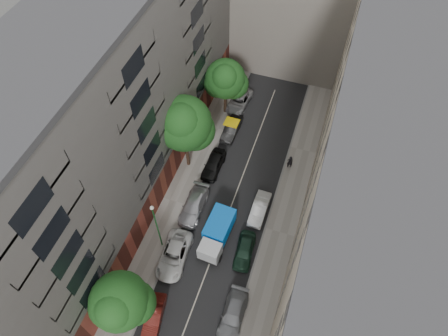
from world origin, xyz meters
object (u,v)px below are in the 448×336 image
at_px(tree_near, 120,303).
at_px(tarp_truck, 217,233).
at_px(tree_far, 226,81).
at_px(car_left_1, 154,315).
at_px(car_left_4, 214,164).
at_px(car_right_2, 245,250).
at_px(tree_mid, 184,126).
at_px(car_left_5, 232,129).
at_px(car_right_1, 233,315).
at_px(pedestrian, 290,162).
at_px(car_left_6, 239,101).
at_px(car_left_2, 174,255).
at_px(car_left_3, 194,206).
at_px(lamp_post, 156,223).
at_px(car_right_3, 259,209).

bearing_deg(tree_near, tarp_truck, 64.95).
bearing_deg(tree_far, car_left_1, -85.52).
distance_m(car_left_4, car_right_2, 10.60).
relative_size(car_left_1, tree_mid, 0.40).
distance_m(car_left_5, tree_far, 5.58).
distance_m(car_right_1, pedestrian, 17.39).
relative_size(car_left_6, tree_far, 0.64).
relative_size(car_left_2, tree_near, 0.76).
bearing_deg(car_left_6, tree_far, -117.97).
distance_m(car_left_1, car_right_1, 6.77).
xyz_separation_m(car_left_3, tree_mid, (-2.56, 5.08, 5.83)).
distance_m(car_left_4, lamp_post, 11.09).
height_order(car_left_1, car_left_2, car_left_2).
relative_size(car_left_3, car_right_3, 1.21).
relative_size(car_left_2, tree_far, 0.70).
xyz_separation_m(car_left_1, car_left_3, (-0.69, 11.20, 0.09)).
xyz_separation_m(car_left_3, car_left_6, (-0.11, 15.91, -0.06)).
relative_size(car_left_5, car_right_1, 0.91).
height_order(car_left_5, pedestrian, pedestrian).
distance_m(car_left_5, tree_mid, 8.98).
xyz_separation_m(car_left_3, pedestrian, (7.99, 8.36, 0.30)).
height_order(car_right_3, tree_mid, tree_mid).
relative_size(car_right_2, pedestrian, 2.35).
distance_m(car_left_1, lamp_post, 7.83).
distance_m(car_left_6, pedestrian, 11.08).
xyz_separation_m(tarp_truck, car_left_1, (-2.66, -8.72, -0.71)).
distance_m(car_left_6, car_right_3, 15.54).
relative_size(car_left_1, car_right_2, 0.94).
xyz_separation_m(car_right_3, tree_near, (-7.55, -13.88, 3.97)).
distance_m(car_left_6, lamp_post, 21.02).
bearing_deg(lamp_post, car_left_1, -71.40).
height_order(car_right_2, car_right_3, car_right_2).
xyz_separation_m(lamp_post, pedestrian, (9.48, 13.08, -3.42)).
bearing_deg(car_right_2, pedestrian, 76.57).
xyz_separation_m(car_left_4, car_right_2, (6.14, -8.64, -0.04)).
relative_size(car_right_2, tree_near, 0.59).
xyz_separation_m(car_left_3, car_left_4, (0.15, 5.60, 0.01)).
height_order(car_left_1, pedestrian, pedestrian).
relative_size(car_left_2, pedestrian, 3.00).
height_order(tree_near, tree_mid, tree_mid).
height_order(tarp_truck, car_left_5, tarp_truck).
bearing_deg(car_right_1, tree_mid, 123.03).
bearing_deg(car_left_3, tarp_truck, -37.21).
height_order(car_right_2, tree_mid, tree_mid).
xyz_separation_m(car_left_3, car_right_3, (6.41, 1.80, -0.05)).
relative_size(tree_near, pedestrian, 3.98).
xyz_separation_m(car_left_2, lamp_post, (-1.67, 0.88, 3.72)).
bearing_deg(tree_far, car_left_3, -84.77).
bearing_deg(car_left_5, pedestrian, -18.69).
bearing_deg(car_left_1, tarp_truck, 63.23).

